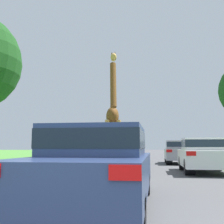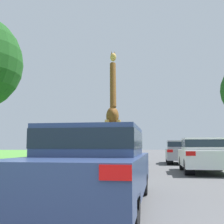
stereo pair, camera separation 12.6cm
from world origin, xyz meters
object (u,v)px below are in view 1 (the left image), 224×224
(giraffe_near_road, at_px, (113,120))
(car_queue_left, at_px, (180,151))
(car_queue_right, at_px, (204,154))
(car_lead_maroon, at_px, (98,163))
(car_far_ahead, at_px, (83,153))

(giraffe_near_road, bearing_deg, car_queue_left, -128.10)
(giraffe_near_road, relative_size, car_queue_right, 1.24)
(giraffe_near_road, xyz_separation_m, car_lead_maroon, (0.77, -6.93, -1.46))
(car_queue_right, height_order, car_queue_left, car_queue_left)
(car_lead_maroon, distance_m, car_queue_right, 7.88)
(car_lead_maroon, distance_m, car_queue_left, 13.64)
(car_far_ahead, bearing_deg, car_queue_left, 29.11)
(car_lead_maroon, bearing_deg, car_queue_left, 78.91)
(car_lead_maroon, xyz_separation_m, car_queue_right, (3.11, 7.24, -0.02))
(car_queue_right, bearing_deg, car_lead_maroon, -113.26)
(car_lead_maroon, height_order, car_far_ahead, car_lead_maroon)
(giraffe_near_road, xyz_separation_m, car_far_ahead, (-2.20, 3.34, -1.52))
(car_lead_maroon, xyz_separation_m, car_queue_left, (2.62, 13.38, -0.01))
(car_queue_right, xyz_separation_m, car_far_ahead, (-6.08, 3.03, -0.04))
(car_queue_right, distance_m, car_far_ahead, 6.80)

